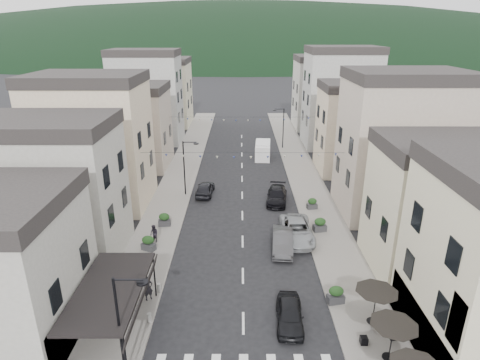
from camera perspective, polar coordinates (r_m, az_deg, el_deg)
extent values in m
cube|color=slate|center=(49.27, -8.47, 0.64)|extent=(4.00, 76.00, 0.12)
cube|color=slate|center=(49.32, 9.03, 0.62)|extent=(4.00, 76.00, 0.12)
ellipsoid|color=black|center=(314.19, 0.13, 17.71)|extent=(640.00, 360.00, 70.00)
cube|color=black|center=(24.31, -18.07, -14.53)|extent=(3.60, 7.50, 0.15)
cube|color=black|center=(24.12, -13.71, -15.80)|extent=(0.34, 7.50, 0.99)
cylinder|color=black|center=(22.27, -15.91, -23.37)|extent=(0.10, 0.10, 3.20)
cylinder|color=black|center=(27.54, -12.05, -13.33)|extent=(0.10, 0.10, 3.20)
cube|color=#A5A297|center=(33.39, -25.35, -2.09)|extent=(10.00, 7.00, 10.00)
cube|color=#262323|center=(31.86, -26.86, 7.08)|extent=(10.20, 7.14, 1.00)
cube|color=beige|center=(41.80, -20.03, 4.48)|extent=(10.00, 8.00, 12.00)
cube|color=#262323|center=(40.60, -21.17, 13.30)|extent=(10.20, 8.16, 1.00)
cube|color=#AD9C8C|center=(53.16, -15.66, 6.87)|extent=(10.00, 8.00, 9.50)
cube|color=#262323|center=(52.21, -16.23, 12.46)|extent=(10.20, 8.16, 1.00)
cube|color=#989894|center=(64.22, -13.05, 10.99)|extent=(10.00, 7.00, 13.00)
cube|color=#262323|center=(63.47, -13.58, 17.22)|extent=(10.20, 7.14, 1.00)
cube|color=beige|center=(75.97, -11.02, 11.83)|extent=(10.00, 9.00, 11.00)
cube|color=#262323|center=(75.31, -11.34, 16.33)|extent=(10.20, 9.18, 1.00)
cube|color=beige|center=(32.09, 27.37, -4.31)|extent=(10.00, 7.00, 9.00)
cube|color=#262323|center=(30.52, 28.90, 4.25)|extent=(10.20, 7.14, 1.00)
cube|color=#AD9C8C|center=(40.06, 21.63, 3.97)|extent=(10.00, 8.00, 12.50)
cube|color=#262323|center=(38.82, 22.97, 13.53)|extent=(10.20, 8.16, 1.00)
cube|color=beige|center=(51.33, 16.81, 6.56)|extent=(10.00, 7.00, 10.00)
cube|color=#262323|center=(50.34, 17.47, 12.63)|extent=(10.20, 7.14, 1.00)
cube|color=#989894|center=(62.34, 13.96, 10.87)|extent=(10.00, 8.00, 13.50)
cube|color=#262323|center=(61.58, 14.56, 17.52)|extent=(10.20, 8.16, 1.00)
cube|color=#A5A297|center=(74.06, 11.77, 11.75)|extent=(10.00, 9.00, 11.50)
cube|color=#262323|center=(73.38, 12.14, 16.56)|extent=(10.20, 9.18, 1.00)
cylinder|color=black|center=(24.04, 20.63, -21.19)|extent=(0.06, 0.06, 2.30)
cone|color=black|center=(23.34, 20.99, -19.16)|extent=(2.50, 2.50, 0.55)
cylinder|color=black|center=(24.55, 20.38, -22.56)|extent=(0.70, 0.70, 0.04)
cylinder|color=black|center=(26.04, 18.51, -17.19)|extent=(0.06, 0.06, 2.30)
cone|color=black|center=(25.40, 18.80, -15.22)|extent=(2.50, 2.50, 0.55)
cylinder|color=black|center=(26.52, 18.31, -18.53)|extent=(0.70, 0.70, 0.04)
cylinder|color=black|center=(21.78, -16.74, -19.72)|extent=(0.14, 0.14, 6.00)
cylinder|color=black|center=(19.87, -15.63, -13.50)|extent=(1.40, 0.10, 0.10)
cylinder|color=black|center=(19.79, -13.72, -13.97)|extent=(0.56, 0.56, 0.08)
cylinder|color=black|center=(42.50, -7.94, 1.57)|extent=(0.14, 0.14, 6.00)
cylinder|color=black|center=(41.55, -7.17, 5.35)|extent=(1.40, 0.10, 0.10)
cylinder|color=black|center=(41.51, -6.27, 5.16)|extent=(0.56, 0.56, 0.08)
cylinder|color=black|center=(59.70, 6.17, 7.26)|extent=(0.14, 0.14, 6.00)
cylinder|color=black|center=(59.03, 5.59, 10.01)|extent=(1.40, 0.10, 0.10)
cylinder|color=black|center=(59.00, 4.95, 9.87)|extent=(0.56, 0.56, 0.08)
cylinder|color=gray|center=(26.26, -12.76, -18.52)|extent=(0.26, 0.26, 0.60)
cylinder|color=gray|center=(28.59, -11.46, -14.75)|extent=(0.26, 0.26, 0.60)
cylinder|color=gray|center=(27.87, 12.73, -15.91)|extent=(0.26, 0.26, 0.60)
cylinder|color=black|center=(37.35, 0.35, 3.91)|extent=(19.00, 0.02, 0.02)
cone|color=beige|center=(38.36, -12.80, 3.56)|extent=(0.28, 0.28, 0.24)
cone|color=navy|center=(38.07, -10.46, 3.46)|extent=(0.28, 0.28, 0.24)
cone|color=beige|center=(37.83, -8.09, 3.37)|extent=(0.28, 0.28, 0.24)
cone|color=navy|center=(37.66, -5.69, 3.29)|extent=(0.28, 0.28, 0.24)
cone|color=beige|center=(37.55, -3.28, 3.23)|extent=(0.28, 0.28, 0.24)
cone|color=navy|center=(37.50, -0.86, 3.20)|extent=(0.28, 0.28, 0.24)
cone|color=beige|center=(37.50, 1.56, 3.20)|extent=(0.28, 0.28, 0.24)
cone|color=navy|center=(37.57, 3.98, 3.22)|extent=(0.28, 0.28, 0.24)
cone|color=beige|center=(37.70, 6.39, 3.28)|extent=(0.28, 0.28, 0.24)
cone|color=navy|center=(37.88, 8.77, 3.35)|extent=(0.28, 0.28, 0.24)
cone|color=beige|center=(38.13, 11.14, 3.44)|extent=(0.28, 0.28, 0.24)
cone|color=navy|center=(38.44, 13.47, 3.53)|extent=(0.28, 0.28, 0.24)
cylinder|color=black|center=(52.86, 0.28, 8.95)|extent=(19.00, 0.02, 0.02)
cone|color=beige|center=(53.59, -9.18, 8.65)|extent=(0.28, 0.28, 0.24)
cone|color=navy|center=(53.37, -7.48, 8.59)|extent=(0.28, 0.28, 0.24)
cone|color=beige|center=(53.21, -5.77, 8.54)|extent=(0.28, 0.28, 0.24)
cone|color=navy|center=(53.09, -4.05, 8.49)|extent=(0.28, 0.28, 0.24)
cone|color=beige|center=(53.01, -2.32, 8.45)|extent=(0.28, 0.28, 0.24)
cone|color=navy|center=(52.97, -0.59, 8.43)|extent=(0.28, 0.28, 0.24)
cone|color=beige|center=(52.97, 1.14, 8.43)|extent=(0.28, 0.28, 0.24)
cone|color=navy|center=(53.02, 2.87, 8.45)|extent=(0.28, 0.28, 0.24)
cone|color=beige|center=(53.11, 4.60, 8.48)|extent=(0.28, 0.28, 0.24)
cone|color=navy|center=(53.24, 6.32, 8.52)|extent=(0.28, 0.28, 0.24)
cone|color=beige|center=(53.42, 8.03, 8.57)|extent=(0.28, 0.28, 0.24)
cone|color=navy|center=(53.64, 9.73, 8.63)|extent=(0.28, 0.28, 0.24)
imported|color=black|center=(25.68, 7.07, -18.40)|extent=(1.83, 4.05, 1.35)
imported|color=#363538|center=(32.86, 6.07, -8.66)|extent=(1.96, 4.67, 1.50)
imported|color=gray|center=(34.58, 8.07, -7.10)|extent=(2.65, 5.67, 1.57)
imported|color=black|center=(41.44, 5.27, -2.22)|extent=(2.58, 5.06, 1.41)
imported|color=black|center=(43.19, -5.01, -1.22)|extent=(2.01, 4.33, 1.44)
cube|color=white|center=(55.64, 3.26, 4.25)|extent=(2.33, 5.12, 2.08)
cube|color=white|center=(54.74, 3.27, 5.16)|extent=(2.16, 3.46, 0.52)
cylinder|color=black|center=(54.07, 2.32, 3.03)|extent=(0.31, 0.74, 0.73)
cylinder|color=black|center=(54.05, 4.08, 2.98)|extent=(0.31, 0.74, 0.73)
cylinder|color=black|center=(57.64, 2.46, 4.15)|extent=(0.31, 0.74, 0.73)
cylinder|color=black|center=(57.62, 4.11, 4.11)|extent=(0.31, 0.74, 0.73)
imported|color=black|center=(27.69, -12.93, -14.78)|extent=(0.74, 0.68, 1.70)
imported|color=black|center=(34.26, -12.13, -7.48)|extent=(0.94, 0.92, 1.53)
cube|color=#303032|center=(33.46, -12.87, -9.23)|extent=(1.27, 1.02, 0.56)
ellipsoid|color=#1B3213|center=(33.16, -12.95, -8.31)|extent=(0.98, 0.62, 0.71)
cube|color=#2A2A2C|center=(37.01, -10.68, -5.99)|extent=(1.15, 0.72, 0.54)
ellipsoid|color=#1B3213|center=(36.75, -10.74, -5.16)|extent=(0.96, 0.61, 0.70)
cube|color=#2C2C2E|center=(27.82, 13.42, -16.11)|extent=(1.19, 0.82, 0.54)
ellipsoid|color=#1B3213|center=(27.47, 13.53, -15.11)|extent=(0.96, 0.61, 0.70)
cube|color=#2F2F32|center=(36.12, 11.26, -6.72)|extent=(1.24, 0.85, 0.57)
ellipsoid|color=#1B3213|center=(35.84, 11.33, -5.84)|extent=(1.00, 0.63, 0.72)
cube|color=#303032|center=(40.30, 10.20, -3.69)|extent=(1.08, 0.73, 0.49)
ellipsoid|color=#1B3213|center=(40.08, 10.25, -2.98)|extent=(0.87, 0.55, 0.63)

